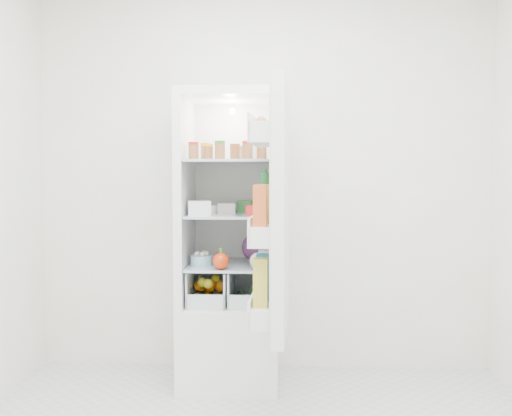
{
  "coord_description": "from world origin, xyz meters",
  "views": [
    {
      "loc": [
        0.12,
        -2.3,
        1.3
      ],
      "look_at": [
        -0.03,
        0.95,
        1.11
      ],
      "focal_mm": 40.0,
      "sensor_mm": 36.0,
      "label": 1
    }
  ],
  "objects_px": {
    "mushroom_bowl": "(201,260)",
    "fridge_door": "(275,215)",
    "refrigerator": "(231,275)",
    "red_cabbage": "(255,247)"
  },
  "relations": [
    {
      "from": "mushroom_bowl",
      "to": "fridge_door",
      "type": "xyz_separation_m",
      "value": [
        0.45,
        -0.5,
        0.32
      ]
    },
    {
      "from": "refrigerator",
      "to": "red_cabbage",
      "type": "distance_m",
      "value": 0.24
    },
    {
      "from": "mushroom_bowl",
      "to": "refrigerator",
      "type": "bearing_deg",
      "value": 40.31
    },
    {
      "from": "refrigerator",
      "to": "red_cabbage",
      "type": "relative_size",
      "value": 10.3
    },
    {
      "from": "mushroom_bowl",
      "to": "fridge_door",
      "type": "relative_size",
      "value": 0.1
    },
    {
      "from": "red_cabbage",
      "to": "mushroom_bowl",
      "type": "height_order",
      "value": "red_cabbage"
    },
    {
      "from": "refrigerator",
      "to": "fridge_door",
      "type": "distance_m",
      "value": 0.82
    },
    {
      "from": "refrigerator",
      "to": "red_cabbage",
      "type": "xyz_separation_m",
      "value": [
        0.15,
        0.05,
        0.17
      ]
    },
    {
      "from": "mushroom_bowl",
      "to": "fridge_door",
      "type": "bearing_deg",
      "value": -47.75
    },
    {
      "from": "refrigerator",
      "to": "mushroom_bowl",
      "type": "relative_size",
      "value": 13.73
    }
  ]
}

